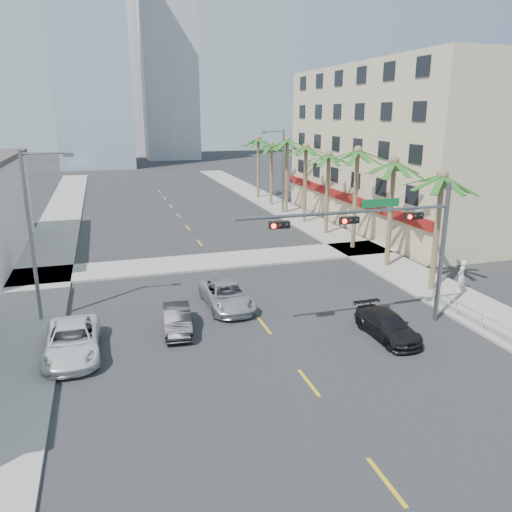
{
  "coord_description": "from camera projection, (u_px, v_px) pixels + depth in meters",
  "views": [
    {
      "loc": [
        -7.44,
        -12.87,
        10.75
      ],
      "look_at": [
        -0.11,
        11.1,
        3.5
      ],
      "focal_mm": 35.0,
      "sensor_mm": 36.0,
      "label": 1
    }
  ],
  "objects": [
    {
      "name": "pedestrian",
      "position": [
        461.0,
        275.0,
        30.55
      ],
      "size": [
        0.84,
        0.78,
        1.93
      ],
      "primitive_type": "imported",
      "rotation": [
        0.0,
        0.0,
        3.75
      ],
      "color": "white",
      "rests_on": "sidewalk_right"
    },
    {
      "name": "tower_far_left",
      "position": [
        88.0,
        40.0,
        95.26
      ],
      "size": [
        14.0,
        14.0,
        48.0
      ],
      "primitive_type": "cube",
      "color": "#99B2C6",
      "rests_on": "ground"
    },
    {
      "name": "streetlight_left",
      "position": [
        34.0,
        229.0,
        25.27
      ],
      "size": [
        2.55,
        0.25,
        9.0
      ],
      "color": "slate",
      "rests_on": "ground"
    },
    {
      "name": "sidewalk_right",
      "position": [
        372.0,
        255.0,
        38.63
      ],
      "size": [
        4.0,
        120.0,
        0.15
      ],
      "primitive_type": "cube",
      "color": "gray",
      "rests_on": "ground"
    },
    {
      "name": "palm_tree_2",
      "position": [
        358.0,
        152.0,
        38.58
      ],
      "size": [
        4.8,
        4.8,
        8.52
      ],
      "color": "brown",
      "rests_on": "ground"
    },
    {
      "name": "guardrail",
      "position": [
        483.0,
        320.0,
        25.12
      ],
      "size": [
        0.08,
        8.08,
        1.0
      ],
      "color": "silver",
      "rests_on": "ground"
    },
    {
      "name": "car_parked_far",
      "position": [
        72.0,
        341.0,
        22.68
      ],
      "size": [
        2.42,
        5.2,
        1.44
      ],
      "primitive_type": "imported",
      "rotation": [
        0.0,
        0.0,
        -0.01
      ],
      "color": "white",
      "rests_on": "ground"
    },
    {
      "name": "palm_tree_3",
      "position": [
        329.0,
        156.0,
        43.55
      ],
      "size": [
        4.8,
        4.8,
        7.8
      ],
      "color": "brown",
      "rests_on": "ground"
    },
    {
      "name": "building_right",
      "position": [
        416.0,
        147.0,
        48.56
      ],
      "size": [
        15.25,
        28.0,
        15.0
      ],
      "color": "#CBB38F",
      "rests_on": "ground"
    },
    {
      "name": "palm_tree_5",
      "position": [
        287.0,
        141.0,
        52.91
      ],
      "size": [
        4.8,
        4.8,
        8.52
      ],
      "color": "brown",
      "rests_on": "ground"
    },
    {
      "name": "palm_tree_1",
      "position": [
        394.0,
        163.0,
        33.9
      ],
      "size": [
        4.8,
        4.8,
        8.16
      ],
      "color": "brown",
      "rests_on": "ground"
    },
    {
      "name": "car_lane_right",
      "position": [
        387.0,
        325.0,
        24.59
      ],
      "size": [
        1.88,
        4.35,
        1.25
      ],
      "primitive_type": "imported",
      "rotation": [
        0.0,
        0.0,
        0.03
      ],
      "color": "black",
      "rests_on": "ground"
    },
    {
      "name": "ground",
      "position": [
        355.0,
        442.0,
        16.9
      ],
      "size": [
        260.0,
        260.0,
        0.0
      ],
      "primitive_type": "plane",
      "color": "#262628",
      "rests_on": "ground"
    },
    {
      "name": "palm_tree_0",
      "position": [
        442.0,
        177.0,
        29.22
      ],
      "size": [
        4.8,
        4.8,
        7.8
      ],
      "color": "brown",
      "rests_on": "ground"
    },
    {
      "name": "streetlight_right",
      "position": [
        282.0,
        167.0,
        53.5
      ],
      "size": [
        2.55,
        0.25,
        9.0
      ],
      "color": "slate",
      "rests_on": "ground"
    },
    {
      "name": "palm_tree_7",
      "position": [
        258.0,
        140.0,
        62.56
      ],
      "size": [
        4.8,
        4.8,
        8.16
      ],
      "color": "brown",
      "rests_on": "ground"
    },
    {
      "name": "car_lane_center",
      "position": [
        227.0,
        295.0,
        28.41
      ],
      "size": [
        2.47,
        5.19,
        1.43
      ],
      "primitive_type": "imported",
      "rotation": [
        0.0,
        0.0,
        0.02
      ],
      "color": "silver",
      "rests_on": "ground"
    },
    {
      "name": "palm_tree_4",
      "position": [
        306.0,
        148.0,
        48.23
      ],
      "size": [
        4.8,
        4.8,
        8.16
      ],
      "color": "brown",
      "rests_on": "ground"
    },
    {
      "name": "tower_far_center",
      "position": [
        112.0,
        70.0,
        125.05
      ],
      "size": [
        16.0,
        16.0,
        42.0
      ],
      "primitive_type": "cube",
      "color": "#ADADB2",
      "rests_on": "ground"
    },
    {
      "name": "tower_far_right",
      "position": [
        166.0,
        23.0,
        112.15
      ],
      "size": [
        12.0,
        12.0,
        60.0
      ],
      "primitive_type": "cube",
      "color": "#ADADB2",
      "rests_on": "ground"
    },
    {
      "name": "traffic_signal_mast",
      "position": [
        390.0,
        233.0,
        24.43
      ],
      "size": [
        11.12,
        0.54,
        7.2
      ],
      "color": "slate",
      "rests_on": "ground"
    },
    {
      "name": "palm_tree_6",
      "position": [
        272.0,
        145.0,
        57.88
      ],
      "size": [
        4.8,
        4.8,
        7.8
      ],
      "color": "brown",
      "rests_on": "ground"
    },
    {
      "name": "sidewalk_left",
      "position": [
        38.0,
        286.0,
        31.88
      ],
      "size": [
        4.0,
        120.0,
        0.15
      ],
      "primitive_type": "cube",
      "color": "gray",
      "rests_on": "ground"
    },
    {
      "name": "car_lane_left",
      "position": [
        177.0,
        319.0,
        25.27
      ],
      "size": [
        1.69,
        3.96,
        1.27
      ],
      "primitive_type": "imported",
      "rotation": [
        0.0,
        0.0,
        -0.09
      ],
      "color": "black",
      "rests_on": "ground"
    },
    {
      "name": "sidewalk_cross",
      "position": [
        215.0,
        261.0,
        37.09
      ],
      "size": [
        80.0,
        4.0,
        0.15
      ],
      "primitive_type": "cube",
      "color": "gray",
      "rests_on": "ground"
    }
  ]
}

